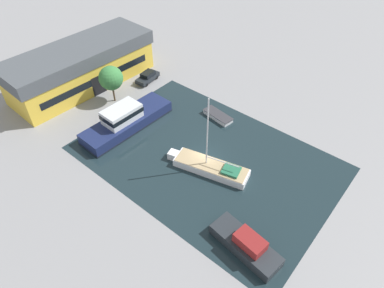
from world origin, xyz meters
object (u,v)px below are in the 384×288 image
Objects in this scene: warehouse_building at (81,66)px; cabin_boat at (246,244)px; quay_tree_near_building at (111,78)px; motor_cruiser at (126,120)px; small_dinghy at (218,116)px; parked_car at (148,77)px; sailboat_moored at (210,167)px.

warehouse_building is 3.06× the size of cabin_boat.
quay_tree_near_building is 31.16m from cabin_boat.
cabin_boat is (-5.35, -23.52, -0.43)m from motor_cruiser.
small_dinghy is 0.62× the size of cabin_boat.
warehouse_building is at bearing -64.77° from small_dinghy.
motor_cruiser is 2.85× the size of small_dinghy.
warehouse_building is at bearing 84.52° from cabin_boat.
quay_tree_near_building reaches higher than parked_car.
sailboat_moored is (-2.25, -20.44, -3.40)m from quay_tree_near_building.
motor_cruiser is (-0.93, 14.16, 0.67)m from sailboat_moored.
motor_cruiser is 1.77× the size of cabin_boat.
quay_tree_near_building is at bearing -25.21° from motor_cruiser.
sailboat_moored reaches higher than small_dinghy.
motor_cruiser reaches higher than parked_car.
cabin_boat is at bearing 52.34° from small_dinghy.
sailboat_moored is at bearing 39.65° from small_dinghy.
motor_cruiser is at bearing -116.81° from quay_tree_near_building.
parked_car is 0.58× the size of cabin_boat.
motor_cruiser is 24.12m from cabin_boat.
warehouse_building is 23.47m from small_dinghy.
small_dinghy is (6.84, -22.25, -3.00)m from warehouse_building.
parked_car is at bearing -57.05° from motor_cruiser.
warehouse_building is 2.27× the size of sailboat_moored.
sailboat_moored is at bearing -92.37° from warehouse_building.
warehouse_building is 4.13× the size of quay_tree_near_building.
quay_tree_near_building reaches higher than small_dinghy.
sailboat_moored reaches higher than cabin_boat.
parked_car is at bearing 50.73° from sailboat_moored.
quay_tree_near_building is at bearing 83.85° from parked_car.
small_dinghy is at bearing -70.73° from warehouse_building.
cabin_boat is (-8.53, -29.80, -3.16)m from quay_tree_near_building.
quay_tree_near_building is 0.42× the size of motor_cruiser.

